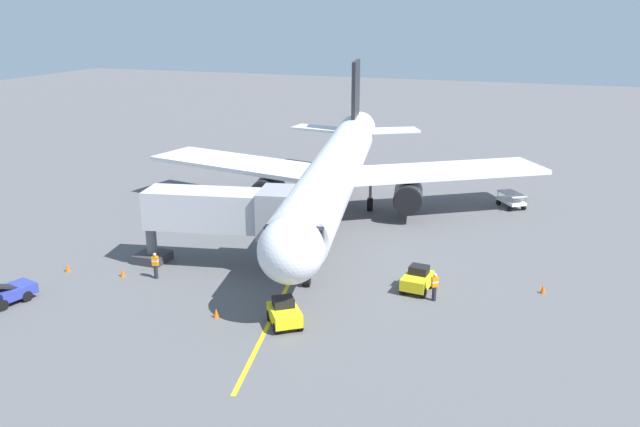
{
  "coord_description": "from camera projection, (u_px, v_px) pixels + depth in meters",
  "views": [
    {
      "loc": [
        -16.44,
        49.92,
        16.37
      ],
      "look_at": [
        -1.94,
        9.68,
        3.0
      ],
      "focal_mm": 36.84,
      "sensor_mm": 36.0,
      "label": 1
    }
  ],
  "objects": [
    {
      "name": "baggage_cart_rear_apron",
      "position": [
        511.0,
        200.0,
        56.37
      ],
      "size": [
        2.65,
        2.93,
        1.27
      ],
      "color": "white",
      "rests_on": "ground"
    },
    {
      "name": "tug_near_nose",
      "position": [
        284.0,
        313.0,
        35.32
      ],
      "size": [
        2.56,
        2.74,
        1.5
      ],
      "color": "yellow",
      "rests_on": "ground"
    },
    {
      "name": "safety_cone_nose_left",
      "position": [
        122.0,
        273.0,
        41.87
      ],
      "size": [
        0.32,
        0.32,
        0.55
      ],
      "primitive_type": "cone",
      "color": "#F2590F",
      "rests_on": "ground"
    },
    {
      "name": "ground_crew_loader",
      "position": [
        435.0,
        286.0,
        38.26
      ],
      "size": [
        0.47,
        0.44,
        1.71
      ],
      "color": "#23232D",
      "rests_on": "ground"
    },
    {
      "name": "ground_plane",
      "position": [
        337.0,
        213.0,
        55.03
      ],
      "size": [
        220.0,
        220.0,
        0.0
      ],
      "primitive_type": "plane",
      "color": "#565659"
    },
    {
      "name": "safety_cone_nose_right",
      "position": [
        67.0,
        268.0,
        42.68
      ],
      "size": [
        0.32,
        0.32,
        0.55
      ],
      "primitive_type": "cone",
      "color": "#F2590F",
      "rests_on": "ground"
    },
    {
      "name": "tug_portside",
      "position": [
        417.0,
        280.0,
        39.69
      ],
      "size": [
        1.76,
        2.44,
        1.5
      ],
      "color": "yellow",
      "rests_on": "ground"
    },
    {
      "name": "apron_lead_in_line",
      "position": [
        309.0,
        243.0,
        47.86
      ],
      "size": [
        7.93,
        39.3,
        0.01
      ],
      "primitive_type": "cube",
      "rotation": [
        0.0,
        0.0,
        0.19
      ],
      "color": "yellow",
      "rests_on": "ground"
    },
    {
      "name": "airplane",
      "position": [
        336.0,
        171.0,
        52.32
      ],
      "size": [
        34.16,
        40.13,
        11.5
      ],
      "color": "white",
      "rests_on": "ground"
    },
    {
      "name": "ground_crew_wing_walker",
      "position": [
        270.0,
        244.0,
        45.24
      ],
      "size": [
        0.44,
        0.47,
        1.71
      ],
      "color": "#23232D",
      "rests_on": "ground"
    },
    {
      "name": "jet_bridge",
      "position": [
        231.0,
        212.0,
        42.53
      ],
      "size": [
        11.51,
        4.85,
        5.4
      ],
      "color": "#B7B7BC",
      "rests_on": "ground"
    },
    {
      "name": "ground_crew_marshaller",
      "position": [
        155.0,
        265.0,
        41.44
      ],
      "size": [
        0.45,
        0.34,
        1.71
      ],
      "color": "#23232D",
      "rests_on": "ground"
    },
    {
      "name": "safety_cone_wing_starboard",
      "position": [
        216.0,
        313.0,
        36.31
      ],
      "size": [
        0.32,
        0.32,
        0.55
      ],
      "primitive_type": "cone",
      "color": "#F2590F",
      "rests_on": "ground"
    },
    {
      "name": "belt_loader_starboard_side",
      "position": [
        9.0,
        291.0,
        38.05
      ],
      "size": [
        2.33,
        4.73,
        2.32
      ],
      "color": "#2D3899",
      "rests_on": "ground"
    },
    {
      "name": "safety_cone_wing_port",
      "position": [
        543.0,
        289.0,
        39.41
      ],
      "size": [
        0.32,
        0.32,
        0.55
      ],
      "primitive_type": "cone",
      "color": "#F2590F",
      "rests_on": "ground"
    }
  ]
}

